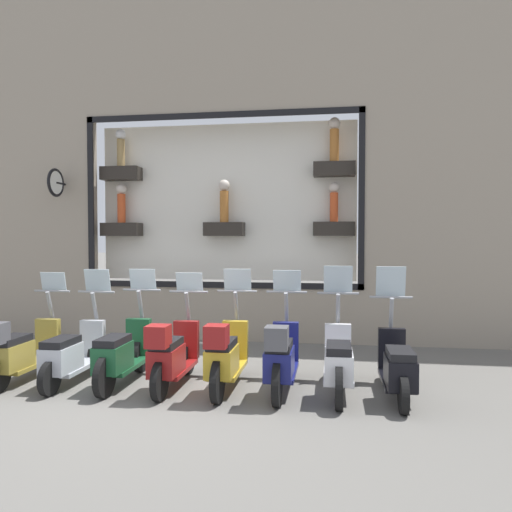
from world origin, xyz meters
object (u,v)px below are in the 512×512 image
object	(u,v)px
scooter_black_0	(397,367)
scooter_white_1	(338,362)
scooter_red_4	(172,355)
scooter_green_5	(122,354)
scooter_olive_7	(20,351)
scooter_yellow_3	(226,356)
scooter_navy_2	(281,358)
scooter_silver_6	(72,355)

from	to	relation	value
scooter_black_0	scooter_white_1	xyz separation A→B (m)	(0.01, 0.76, 0.03)
scooter_red_4	scooter_green_5	distance (m)	0.76
scooter_black_0	scooter_red_4	xyz separation A→B (m)	(-0.06, 3.02, 0.05)
scooter_olive_7	scooter_red_4	bearing A→B (deg)	-89.79
scooter_black_0	scooter_yellow_3	distance (m)	2.27
scooter_white_1	scooter_yellow_3	bearing A→B (deg)	92.19
scooter_black_0	scooter_navy_2	bearing A→B (deg)	91.93
scooter_white_1	scooter_silver_6	distance (m)	3.78
scooter_white_1	scooter_yellow_3	size ratio (longest dim) A/B	1.00
scooter_white_1	scooter_red_4	xyz separation A→B (m)	(-0.07, 2.27, 0.03)
scooter_navy_2	scooter_silver_6	world-z (taller)	scooter_navy_2
scooter_yellow_3	scooter_green_5	xyz separation A→B (m)	(0.06, 1.51, -0.04)
scooter_yellow_3	scooter_white_1	bearing A→B (deg)	-87.81
scooter_red_4	scooter_white_1	bearing A→B (deg)	-88.33
scooter_red_4	scooter_silver_6	distance (m)	1.51
scooter_green_5	scooter_silver_6	distance (m)	0.76
scooter_white_1	scooter_silver_6	world-z (taller)	scooter_white_1
scooter_green_5	scooter_red_4	bearing A→B (deg)	-94.85
scooter_black_0	scooter_red_4	distance (m)	3.02
scooter_silver_6	scooter_navy_2	bearing A→B (deg)	-90.93
scooter_black_0	scooter_red_4	bearing A→B (deg)	91.12
scooter_yellow_3	scooter_red_4	size ratio (longest dim) A/B	1.00
scooter_silver_6	scooter_olive_7	size ratio (longest dim) A/B	1.00
scooter_white_1	scooter_black_0	bearing A→B (deg)	-90.53
scooter_olive_7	scooter_navy_2	bearing A→B (deg)	-89.75
scooter_black_0	scooter_white_1	distance (m)	0.76
scooter_white_1	scooter_red_4	world-z (taller)	scooter_white_1
scooter_olive_7	scooter_black_0	bearing A→B (deg)	-89.27
scooter_black_0	scooter_silver_6	size ratio (longest dim) A/B	1.00
scooter_yellow_3	scooter_silver_6	world-z (taller)	scooter_yellow_3
scooter_green_5	scooter_olive_7	world-z (taller)	scooter_green_5
scooter_black_0	scooter_yellow_3	world-z (taller)	scooter_black_0
scooter_red_4	scooter_olive_7	bearing A→B (deg)	90.21
scooter_green_5	scooter_olive_7	bearing A→B (deg)	92.75
scooter_black_0	scooter_navy_2	distance (m)	1.51
scooter_red_4	scooter_silver_6	world-z (taller)	scooter_silver_6
scooter_yellow_3	scooter_silver_6	bearing A→B (deg)	88.76
scooter_navy_2	scooter_olive_7	xyz separation A→B (m)	(-0.02, 3.78, -0.03)
scooter_navy_2	scooter_silver_6	xyz separation A→B (m)	(0.05, 3.02, -0.07)
scooter_white_1	scooter_navy_2	bearing A→B (deg)	94.38
scooter_white_1	scooter_olive_7	size ratio (longest dim) A/B	1.01
scooter_navy_2	scooter_green_5	distance (m)	2.27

